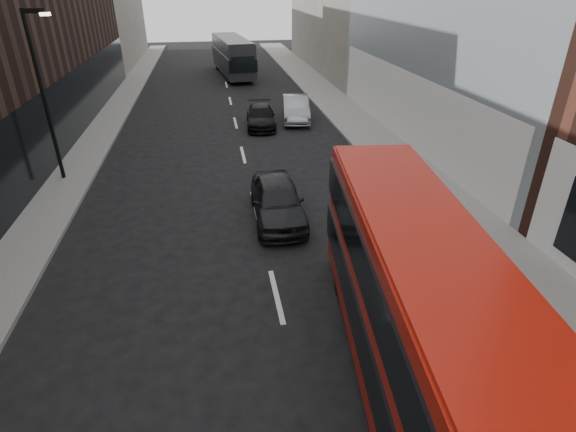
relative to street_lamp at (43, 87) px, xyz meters
name	(u,v)px	position (x,y,z in m)	size (l,w,h in m)	color
sidewalk_right	(353,121)	(15.72, 7.00, -4.11)	(3.00, 80.00, 0.15)	slate
sidewalk_left	(101,133)	(0.22, 7.00, -4.11)	(2.00, 80.00, 0.15)	slate
building_left_mid	(35,0)	(-3.28, 12.00, 2.82)	(5.00, 24.00, 14.00)	black
street_lamp	(43,87)	(0.00, 0.00, 0.00)	(1.06, 0.22, 7.00)	black
red_bus	(412,298)	(10.64, -13.34, -1.98)	(3.49, 9.98, 3.96)	#A9160A
grey_bus	(233,56)	(9.12, 24.18, -2.37)	(3.61, 10.67, 3.39)	black
car_a	(277,200)	(8.96, -5.29, -3.40)	(1.84, 4.58, 1.56)	black
car_b	(296,109)	(12.14, 8.00, -3.42)	(1.60, 4.60, 1.52)	#94979C
car_c	(261,117)	(9.75, 6.96, -3.56)	(1.74, 4.28, 1.24)	black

